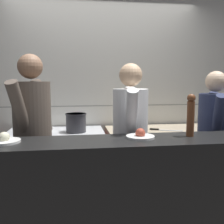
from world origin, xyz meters
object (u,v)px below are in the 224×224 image
oven_range (56,168)px  plated_dish_main (4,140)px  pepper_mill (191,114)px  chefs_knife (163,130)px  plated_dish_appetiser (140,136)px  stock_pot (34,125)px  chef_head_cook (33,136)px  sauce_pot (76,122)px  chef_sous (130,140)px  chef_line (213,139)px

oven_range → plated_dish_main: plated_dish_main is taller
plated_dish_main → pepper_mill: size_ratio=0.67×
chefs_knife → plated_dish_appetiser: (-0.54, -0.99, 0.16)m
stock_pot → chefs_knife: size_ratio=0.71×
plated_dish_main → chef_head_cook: chef_head_cook is taller
sauce_pot → pepper_mill: pepper_mill is taller
stock_pot → sauce_pot: sauce_pot is taller
chefs_knife → stock_pot: bearing=175.0°
oven_range → chef_sous: chef_sous is taller
plated_dish_main → pepper_mill: 1.48m
chefs_knife → plated_dish_appetiser: bearing=-118.4°
oven_range → chefs_knife: chefs_knife is taller
sauce_pot → chef_line: 1.52m
stock_pot → pepper_mill: (1.43, -1.12, 0.25)m
sauce_pot → pepper_mill: size_ratio=0.70×
chefs_knife → chef_head_cook: size_ratio=0.22×
plated_dish_main → plated_dish_appetiser: size_ratio=1.03×
stock_pot → chef_head_cook: (0.09, -0.62, -0.00)m
plated_dish_appetiser → chef_line: 1.04m
stock_pot → chefs_knife: stock_pot is taller
chef_sous → oven_range: bearing=147.6°
oven_range → plated_dish_main: 1.29m
oven_range → chef_line: size_ratio=0.72×
chefs_knife → pepper_mill: size_ratio=1.08×
chef_sous → sauce_pot: bearing=139.0°
oven_range → stock_pot: (-0.25, 0.04, 0.53)m
plated_dish_main → plated_dish_appetiser: 1.04m
sauce_pot → chef_head_cook: 0.67m
chefs_knife → plated_dish_appetiser: 1.14m
chef_sous → plated_dish_main: bearing=-148.7°
pepper_mill → chef_line: bearing=45.0°
pepper_mill → chef_line: chef_line is taller
sauce_pot → chefs_knife: size_ratio=0.65×
chef_line → sauce_pot: bearing=178.2°
chef_sous → stock_pot: bearing=153.9°
stock_pot → chef_sous: bearing=-34.8°
chef_sous → chef_line: bearing=12.8°
oven_range → stock_pot: size_ratio=4.23×
stock_pot → chef_sous: (1.01, -0.70, -0.05)m
sauce_pot → chef_head_cook: size_ratio=0.14×
stock_pot → pepper_mill: bearing=-38.2°
chefs_knife → pepper_mill: bearing=-96.6°
sauce_pot → chef_sous: bearing=-49.7°
stock_pot → chefs_knife: bearing=-5.0°
oven_range → plated_dish_main: size_ratio=4.81×
chef_head_cook → chef_sous: bearing=13.7°
sauce_pot → plated_dish_main: (-0.53, -1.05, 0.05)m
plated_dish_appetiser → plated_dish_main: bearing=-179.5°
stock_pot → plated_dish_appetiser: bearing=-48.4°
chef_head_cook → sauce_pot: bearing=71.1°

